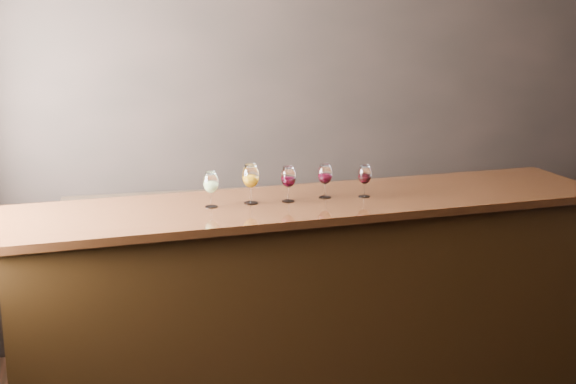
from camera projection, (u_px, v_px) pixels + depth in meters
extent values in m
cube|color=black|center=(356.00, 126.00, 5.24)|extent=(5.00, 0.02, 2.80)
cube|color=black|center=(311.00, 305.00, 4.43)|extent=(3.23, 0.97, 1.11)
cube|color=black|center=(312.00, 204.00, 4.30)|extent=(3.35, 1.05, 0.04)
cube|color=black|center=(296.00, 270.00, 5.14)|extent=(2.86, 0.40, 1.03)
cylinder|color=white|center=(211.00, 207.00, 4.14)|extent=(0.07, 0.07, 0.00)
cylinder|color=white|center=(211.00, 200.00, 4.13)|extent=(0.01, 0.01, 0.07)
ellipsoid|color=white|center=(211.00, 182.00, 4.11)|extent=(0.08, 0.08, 0.11)
cylinder|color=white|center=(211.00, 173.00, 4.10)|extent=(0.06, 0.06, 0.01)
ellipsoid|color=#D1E47F|center=(211.00, 186.00, 4.12)|extent=(0.06, 0.06, 0.05)
cylinder|color=white|center=(251.00, 203.00, 4.22)|extent=(0.07, 0.07, 0.00)
cylinder|color=white|center=(251.00, 195.00, 4.21)|extent=(0.01, 0.01, 0.08)
ellipsoid|color=white|center=(251.00, 176.00, 4.19)|extent=(0.09, 0.09, 0.13)
cylinder|color=white|center=(251.00, 165.00, 4.17)|extent=(0.07, 0.07, 0.01)
ellipsoid|color=#BB7109|center=(251.00, 180.00, 4.19)|extent=(0.07, 0.07, 0.06)
cylinder|color=white|center=(288.00, 201.00, 4.26)|extent=(0.07, 0.07, 0.00)
cylinder|color=white|center=(288.00, 194.00, 4.25)|extent=(0.01, 0.01, 0.07)
ellipsoid|color=white|center=(288.00, 177.00, 4.23)|extent=(0.08, 0.08, 0.11)
cylinder|color=white|center=(288.00, 167.00, 4.22)|extent=(0.06, 0.06, 0.01)
ellipsoid|color=black|center=(288.00, 180.00, 4.23)|extent=(0.06, 0.06, 0.05)
cylinder|color=white|center=(325.00, 197.00, 4.34)|extent=(0.07, 0.07, 0.00)
cylinder|color=white|center=(325.00, 190.00, 4.33)|extent=(0.01, 0.01, 0.07)
ellipsoid|color=white|center=(325.00, 174.00, 4.31)|extent=(0.08, 0.08, 0.11)
cylinder|color=white|center=(325.00, 165.00, 4.30)|extent=(0.06, 0.06, 0.01)
ellipsoid|color=black|center=(325.00, 177.00, 4.32)|extent=(0.06, 0.06, 0.05)
cylinder|color=white|center=(364.00, 196.00, 4.36)|extent=(0.06, 0.06, 0.00)
cylinder|color=white|center=(364.00, 190.00, 4.36)|extent=(0.01, 0.01, 0.07)
ellipsoid|color=white|center=(365.00, 174.00, 4.34)|extent=(0.07, 0.07, 0.11)
cylinder|color=white|center=(365.00, 166.00, 4.32)|extent=(0.06, 0.06, 0.01)
ellipsoid|color=black|center=(365.00, 178.00, 4.34)|extent=(0.06, 0.06, 0.05)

